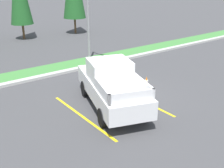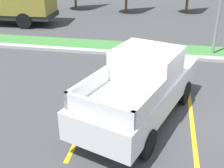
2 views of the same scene
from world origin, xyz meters
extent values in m
plane|color=#424244|center=(0.00, 0.00, 0.00)|extent=(120.00, 120.00, 0.00)
cube|color=yellow|center=(-2.43, -0.44, 0.00)|extent=(0.12, 4.80, 0.01)
cube|color=yellow|center=(0.67, -0.44, 0.00)|extent=(0.12, 4.80, 0.01)
cube|color=#B2B2AD|center=(0.00, 5.00, 0.07)|extent=(56.00, 0.40, 0.15)
cube|color=#42843D|center=(0.00, 6.10, 0.03)|extent=(56.00, 1.80, 0.06)
cylinder|color=black|center=(-1.19, 1.30, 0.38)|extent=(0.51, 0.81, 0.76)
cylinder|color=black|center=(0.42, 0.75, 0.38)|extent=(0.51, 0.81, 0.76)
cylinder|color=black|center=(-2.19, -1.64, 0.38)|extent=(0.51, 0.81, 0.76)
cylinder|color=black|center=(-0.58, -2.19, 0.38)|extent=(0.51, 0.81, 0.76)
cube|color=white|center=(-0.88, -0.44, 0.88)|extent=(3.47, 5.53, 0.76)
cube|color=white|center=(-0.79, -0.16, 1.68)|extent=(2.18, 2.08, 0.84)
cube|color=#2D3842|center=(-0.52, 0.62, 1.73)|extent=(1.55, 0.58, 0.63)
cube|color=white|center=(-2.15, -1.54, 1.48)|extent=(0.71, 1.83, 0.44)
cube|color=white|center=(-0.54, -2.09, 1.48)|extent=(0.71, 1.83, 0.44)
cube|color=white|center=(-1.64, -2.67, 1.48)|extent=(1.74, 0.67, 0.44)
cube|color=silver|center=(-0.06, 1.97, 0.64)|extent=(1.76, 0.73, 0.28)
cylinder|color=gray|center=(2.02, 5.90, 3.04)|extent=(0.14, 0.14, 6.07)
cylinder|color=brown|center=(1.18, 15.85, 0.69)|extent=(0.20, 0.20, 1.38)
cylinder|color=brown|center=(6.37, 15.35, 0.77)|extent=(0.20, 0.20, 1.54)
cube|color=orange|center=(2.02, 0.34, 0.02)|extent=(0.36, 0.36, 0.04)
cone|color=orange|center=(2.02, 0.34, 0.32)|extent=(0.28, 0.28, 0.56)
cylinder|color=white|center=(2.02, 0.34, 0.35)|extent=(0.19, 0.19, 0.07)
camera|label=1|loc=(-7.67, -9.49, 5.57)|focal=44.47mm
camera|label=2|loc=(-0.34, -7.74, 4.64)|focal=44.76mm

